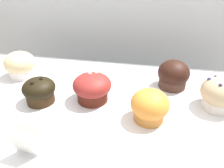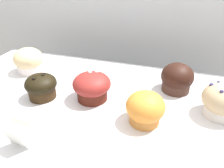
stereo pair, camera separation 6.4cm
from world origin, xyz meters
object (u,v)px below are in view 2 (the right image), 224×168
Objects in this scene: muffin_back_left at (92,86)px; muffin_front_left at (145,109)px; muffin_back_right at (223,101)px; muffin_front_right at (177,79)px; muffin_back_center at (29,61)px; muffin_front_center at (41,86)px.

muffin_back_left is 1.13× the size of muffin_front_left.
muffin_front_right is at bearing 141.59° from muffin_back_right.
muffin_back_center is (-0.45, 0.16, 0.00)m from muffin_front_left.
muffin_back_right is at bearing -38.41° from muffin_front_right.
muffin_front_center is at bearing -165.89° from muffin_back_left.
muffin_back_left reaches higher than muffin_front_center.
muffin_front_left is at bearing -110.13° from muffin_front_right.
muffin_front_center is 0.95× the size of muffin_front_left.
muffin_back_left is 1.07× the size of muffin_back_center.
muffin_front_right is at bearing 2.50° from muffin_back_center.
muffin_front_right is at bearing 69.87° from muffin_front_left.
muffin_back_right reaches higher than muffin_front_center.
muffin_back_center is (-0.52, -0.02, 0.00)m from muffin_front_right.
muffin_back_left is at bearing -152.17° from muffin_front_right.
muffin_front_left is at bearing -154.82° from muffin_back_right.
muffin_front_left is 0.19m from muffin_front_right.
muffin_front_left reaches higher than muffin_front_center.
muffin_back_right is (0.50, 0.07, 0.01)m from muffin_front_center.
muffin_front_right is (-0.12, 0.09, -0.00)m from muffin_back_right.
muffin_back_right reaches higher than muffin_back_left.
muffin_front_center is 0.90× the size of muffin_back_center.
muffin_back_right is 1.10× the size of muffin_front_left.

